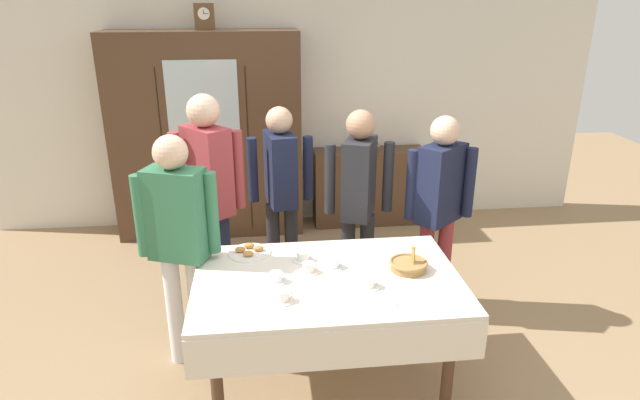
{
  "coord_description": "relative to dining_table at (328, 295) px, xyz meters",
  "views": [
    {
      "loc": [
        -0.37,
        -3.09,
        2.38
      ],
      "look_at": [
        0.0,
        0.2,
        1.12
      ],
      "focal_mm": 30.53,
      "sensor_mm": 36.0,
      "label": 1
    }
  ],
  "objects": [
    {
      "name": "spoon_front_edge",
      "position": [
        0.31,
        -0.32,
        0.11
      ],
      "size": [
        0.12,
        0.02,
        0.01
      ],
      "color": "silver",
      "rests_on": "dining_table"
    },
    {
      "name": "tea_cup_near_right",
      "position": [
        -0.13,
        0.27,
        0.13
      ],
      "size": [
        0.13,
        0.13,
        0.06
      ],
      "color": "white",
      "rests_on": "dining_table"
    },
    {
      "name": "wall_cabinet",
      "position": [
        -0.9,
        2.59,
        0.36
      ],
      "size": [
        1.87,
        0.46,
        2.06
      ],
      "color": "#4C3321",
      "rests_on": "ground"
    },
    {
      "name": "pastry_plate",
      "position": [
        -0.47,
        0.41,
        0.12
      ],
      "size": [
        0.28,
        0.28,
        0.05
      ],
      "color": "white",
      "rests_on": "dining_table"
    },
    {
      "name": "person_beside_shelf",
      "position": [
        -0.22,
        1.29,
        0.28
      ],
      "size": [
        0.52,
        0.39,
        1.57
      ],
      "color": "#232328",
      "rests_on": "ground"
    },
    {
      "name": "person_behind_table_left",
      "position": [
        -0.91,
        0.37,
        0.3
      ],
      "size": [
        0.52,
        0.31,
        1.6
      ],
      "color": "silver",
      "rests_on": "ground"
    },
    {
      "name": "back_wall",
      "position": [
        0.0,
        2.88,
        0.68
      ],
      "size": [
        6.4,
        0.1,
        2.7
      ],
      "primitive_type": "cube",
      "color": "silver",
      "rests_on": "ground"
    },
    {
      "name": "tea_cup_near_left",
      "position": [
        0.05,
        0.15,
        0.13
      ],
      "size": [
        0.13,
        0.13,
        0.06
      ],
      "color": "white",
      "rests_on": "dining_table"
    },
    {
      "name": "tea_cup_mid_left",
      "position": [
        -0.28,
        -0.21,
        0.13
      ],
      "size": [
        0.13,
        0.13,
        0.06
      ],
      "color": "white",
      "rests_on": "dining_table"
    },
    {
      "name": "bread_basket",
      "position": [
        0.51,
        0.07,
        0.14
      ],
      "size": [
        0.24,
        0.24,
        0.16
      ],
      "color": "#9E7542",
      "rests_on": "dining_table"
    },
    {
      "name": "ground_plane",
      "position": [
        0.0,
        0.23,
        -0.67
      ],
      "size": [
        12.0,
        12.0,
        0.0
      ],
      "primitive_type": "plane",
      "color": "#997A56",
      "rests_on": "ground"
    },
    {
      "name": "person_near_right_end",
      "position": [
        -0.76,
        0.95,
        0.4
      ],
      "size": [
        0.52,
        0.41,
        1.74
      ],
      "color": "#191E38",
      "rests_on": "ground"
    },
    {
      "name": "person_by_cabinet",
      "position": [
        0.35,
        0.93,
        0.31
      ],
      "size": [
        0.52,
        0.41,
        1.61
      ],
      "color": "#232328",
      "rests_on": "ground"
    },
    {
      "name": "mantel_clock",
      "position": [
        -0.85,
        2.59,
        1.51
      ],
      "size": [
        0.18,
        0.11,
        0.24
      ],
      "color": "brown",
      "rests_on": "wall_cabinet"
    },
    {
      "name": "book_stack",
      "position": [
        0.78,
        2.64,
        0.21
      ],
      "size": [
        0.17,
        0.21,
        0.11
      ],
      "color": "#99332D",
      "rests_on": "bookshelf_low"
    },
    {
      "name": "person_behind_table_right",
      "position": [
        0.93,
        0.79,
        0.29
      ],
      "size": [
        0.52,
        0.38,
        1.58
      ],
      "color": "#933338",
      "rests_on": "ground"
    },
    {
      "name": "tea_cup_far_left",
      "position": [
        -0.31,
        0.02,
        0.13
      ],
      "size": [
        0.13,
        0.13,
        0.06
      ],
      "color": "white",
      "rests_on": "dining_table"
    },
    {
      "name": "tea_cup_far_right",
      "position": [
        0.23,
        -0.11,
        0.13
      ],
      "size": [
        0.13,
        0.13,
        0.06
      ],
      "color": "white",
      "rests_on": "dining_table"
    },
    {
      "name": "bookshelf_low",
      "position": [
        0.78,
        2.64,
        -0.26
      ],
      "size": [
        1.19,
        0.35,
        0.82
      ],
      "color": "#4C3321",
      "rests_on": "ground"
    },
    {
      "name": "spoon_mid_right",
      "position": [
        0.68,
        0.36,
        0.11
      ],
      "size": [
        0.12,
        0.02,
        0.01
      ],
      "color": "silver",
      "rests_on": "dining_table"
    },
    {
      "name": "tea_cup_mid_right",
      "position": [
        -0.11,
        0.11,
        0.13
      ],
      "size": [
        0.13,
        0.13,
        0.06
      ],
      "color": "white",
      "rests_on": "dining_table"
    },
    {
      "name": "dining_table",
      "position": [
        0.0,
        0.0,
        0.0
      ],
      "size": [
        1.61,
        1.04,
        0.77
      ],
      "color": "#4C3321",
      "rests_on": "ground"
    }
  ]
}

